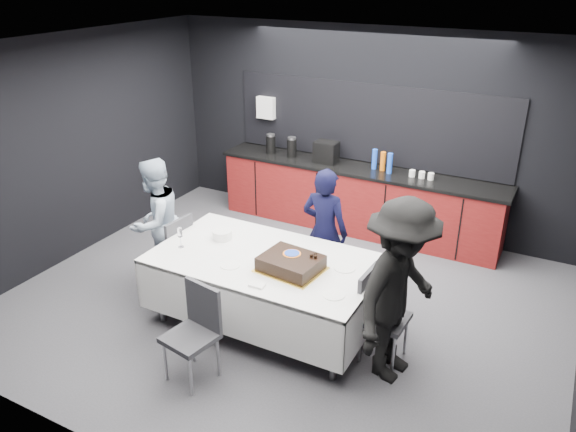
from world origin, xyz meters
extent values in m
plane|color=#44444A|center=(0.00, 0.00, 0.00)|extent=(6.00, 6.00, 0.00)
cube|color=white|center=(0.00, 0.00, 2.80)|extent=(6.00, 5.00, 0.04)
cube|color=black|center=(0.00, 2.50, 1.40)|extent=(6.00, 0.04, 2.80)
cube|color=black|center=(0.00, -2.50, 1.40)|extent=(6.00, 0.04, 2.80)
cube|color=black|center=(-3.00, 0.00, 1.40)|extent=(0.04, 5.00, 2.80)
cube|color=#5F0F0F|center=(0.00, 2.20, 0.45)|extent=(4.00, 0.60, 0.90)
cube|color=black|center=(0.00, 2.20, 0.92)|extent=(4.10, 0.64, 0.04)
cube|color=black|center=(0.00, 2.48, 1.50)|extent=(4.00, 0.03, 1.10)
cube|color=white|center=(-1.60, 2.43, 1.55)|extent=(0.28, 0.12, 0.32)
cylinder|color=black|center=(-1.40, 2.20, 1.07)|extent=(0.14, 0.14, 0.26)
cylinder|color=black|center=(-1.05, 2.20, 1.07)|extent=(0.14, 0.14, 0.26)
cube|color=black|center=(-0.50, 2.20, 1.09)|extent=(0.32, 0.24, 0.30)
cylinder|color=blue|center=(0.20, 2.25, 1.08)|extent=(0.07, 0.07, 0.28)
cylinder|color=orange|center=(0.32, 2.25, 1.07)|extent=(0.07, 0.07, 0.26)
cylinder|color=blue|center=(0.44, 2.18, 1.08)|extent=(0.07, 0.07, 0.28)
cylinder|color=white|center=(0.75, 2.20, 0.98)|extent=(0.08, 0.08, 0.09)
cylinder|color=white|center=(0.88, 2.20, 0.98)|extent=(0.08, 0.08, 0.09)
cylinder|color=white|center=(1.00, 2.20, 0.98)|extent=(0.08, 0.08, 0.09)
cylinder|color=#99999E|center=(-1.40, 2.20, 1.21)|extent=(0.12, 0.12, 0.03)
cylinder|color=#99999E|center=(-1.05, 2.20, 1.21)|extent=(0.12, 0.12, 0.03)
cylinder|color=#99999E|center=(-1.00, -0.90, 0.38)|extent=(0.06, 0.06, 0.75)
cylinder|color=#99999E|center=(-1.00, 0.10, 0.38)|extent=(0.06, 0.06, 0.75)
cylinder|color=#99999E|center=(1.00, -0.90, 0.38)|extent=(0.06, 0.06, 0.75)
cylinder|color=#99999E|center=(1.00, 0.10, 0.38)|extent=(0.06, 0.06, 0.75)
cube|color=silver|center=(0.00, -0.40, 0.76)|extent=(2.32, 1.32, 0.04)
cube|color=silver|center=(0.00, -1.05, 0.49)|extent=(2.32, 0.02, 0.55)
cube|color=silver|center=(0.00, 0.25, 0.49)|extent=(2.32, 0.02, 0.55)
cube|color=silver|center=(-1.15, -0.40, 0.49)|extent=(0.02, 1.32, 0.55)
cube|color=silver|center=(1.15, -0.40, 0.49)|extent=(0.02, 1.32, 0.55)
cube|color=gold|center=(0.35, -0.49, 0.79)|extent=(0.65, 0.55, 0.01)
cube|color=black|center=(0.35, -0.49, 0.85)|extent=(0.60, 0.50, 0.12)
cube|color=black|center=(0.35, -0.49, 0.92)|extent=(0.60, 0.50, 0.01)
cylinder|color=orange|center=(0.33, -0.43, 0.93)|extent=(0.18, 0.18, 0.00)
cylinder|color=#173AB1|center=(0.33, -0.43, 0.93)|extent=(0.15, 0.15, 0.01)
sphere|color=black|center=(0.53, -0.37, 0.95)|extent=(0.04, 0.04, 0.04)
sphere|color=black|center=(0.55, -0.41, 0.95)|extent=(0.04, 0.04, 0.04)
sphere|color=black|center=(0.51, -0.41, 0.95)|extent=(0.04, 0.04, 0.04)
cylinder|color=white|center=(-0.63, -0.24, 0.83)|extent=(0.21, 0.21, 0.10)
cylinder|color=white|center=(-0.23, -0.70, 0.78)|extent=(0.20, 0.20, 0.01)
cylinder|color=white|center=(0.80, -0.21, 0.78)|extent=(0.22, 0.22, 0.01)
cylinder|color=white|center=(0.90, -0.71, 0.78)|extent=(0.21, 0.21, 0.01)
cylinder|color=white|center=(-0.03, -0.06, 0.78)|extent=(0.18, 0.18, 0.01)
cube|color=white|center=(0.21, -0.91, 0.79)|extent=(0.15, 0.09, 0.02)
cylinder|color=white|center=(-0.91, -0.61, 0.78)|extent=(0.06, 0.06, 0.00)
cylinder|color=white|center=(-0.91, -0.61, 0.84)|extent=(0.01, 0.01, 0.12)
cylinder|color=white|center=(-0.91, -0.61, 0.95)|extent=(0.05, 0.05, 0.10)
cube|color=#2E2E33|center=(-1.36, -0.30, 0.45)|extent=(0.45, 0.45, 0.05)
cube|color=#2E2E33|center=(-1.17, -0.31, 0.70)|extent=(0.08, 0.42, 0.45)
cylinder|color=#99999E|center=(-1.51, -0.11, 0.22)|extent=(0.03, 0.03, 0.44)
cylinder|color=#99999E|center=(-1.54, -0.45, 0.22)|extent=(0.03, 0.03, 0.44)
cylinder|color=#99999E|center=(-1.17, -0.14, 0.22)|extent=(0.03, 0.03, 0.44)
cylinder|color=#99999E|center=(-1.20, -0.48, 0.22)|extent=(0.03, 0.03, 0.44)
cube|color=#2E2E33|center=(1.30, -0.39, 0.45)|extent=(0.44, 0.44, 0.05)
cube|color=#2E2E33|center=(1.11, -0.38, 0.70)|extent=(0.06, 0.42, 0.45)
cylinder|color=#99999E|center=(1.46, -0.57, 0.22)|extent=(0.03, 0.03, 0.44)
cylinder|color=#99999E|center=(1.48, -0.23, 0.22)|extent=(0.03, 0.03, 0.44)
cylinder|color=#99999E|center=(1.12, -0.55, 0.22)|extent=(0.03, 0.03, 0.44)
cylinder|color=#99999E|center=(1.14, -0.21, 0.22)|extent=(0.03, 0.03, 0.44)
cube|color=#2E2E33|center=(-0.16, -1.50, 0.45)|extent=(0.49, 0.49, 0.05)
cube|color=#2E2E33|center=(-0.12, -1.31, 0.70)|extent=(0.42, 0.11, 0.45)
cylinder|color=#99999E|center=(-0.35, -1.63, 0.22)|extent=(0.03, 0.03, 0.44)
cylinder|color=#99999E|center=(-0.02, -1.69, 0.22)|extent=(0.03, 0.03, 0.44)
cylinder|color=#99999E|center=(-0.29, -1.30, 0.22)|extent=(0.03, 0.03, 0.44)
cylinder|color=#99999E|center=(0.04, -1.36, 0.22)|extent=(0.03, 0.03, 0.44)
imported|color=black|center=(0.26, 0.49, 0.75)|extent=(0.55, 0.37, 1.51)
imported|color=#A0B3C9|center=(-1.58, -0.23, 0.77)|extent=(0.60, 0.76, 1.54)
imported|color=black|center=(1.46, -0.55, 0.89)|extent=(0.87, 1.25, 1.77)
camera|label=1|loc=(2.57, -4.75, 3.55)|focal=35.00mm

